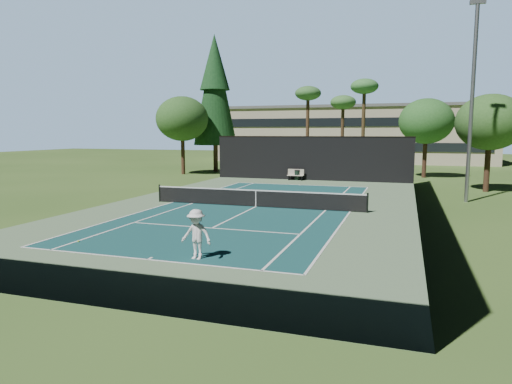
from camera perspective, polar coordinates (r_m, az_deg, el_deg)
ground at (r=26.85m, az=-0.02°, el=-1.88°), size 160.00×160.00×0.00m
apron_slab at (r=26.84m, az=-0.02°, el=-1.87°), size 18.00×32.00×0.01m
court_surface at (r=26.84m, az=-0.02°, el=-1.85°), size 10.97×23.77×0.01m
court_lines at (r=26.84m, az=-0.02°, el=-1.84°), size 11.07×23.87×0.01m
tennis_net at (r=26.76m, az=-0.02°, el=-0.70°), size 12.90×0.10×1.10m
fence at (r=26.66m, az=0.02°, el=2.40°), size 18.04×32.05×4.03m
player at (r=15.85m, az=-7.46°, el=-5.28°), size 1.17×0.74×1.74m
tennis_ball_a at (r=19.61m, az=-21.31°, el=-5.76°), size 0.08×0.08×0.08m
tennis_ball_b at (r=27.76m, az=1.42°, el=-1.51°), size 0.06×0.06×0.06m
tennis_ball_c at (r=29.75m, az=5.19°, el=-0.93°), size 0.07×0.07×0.07m
tennis_ball_d at (r=32.82m, az=-1.91°, el=-0.13°), size 0.06×0.06×0.06m
park_bench at (r=42.02m, az=4.98°, el=2.21°), size 1.50×0.45×1.02m
trash_bin at (r=42.15m, az=5.19°, el=2.14°), size 0.56×0.56×0.95m
pine_tree at (r=51.61m, az=-5.17°, el=13.19°), size 4.80×4.80×15.00m
palm_a at (r=50.37m, az=6.52°, el=11.76°), size 2.80×2.80×9.32m
palm_b at (r=51.70m, az=10.83°, el=10.64°), size 2.80×2.80×8.42m
palm_c at (r=48.54m, az=13.39°, el=12.26°), size 2.80×2.80×9.77m
decid_tree_a at (r=47.20m, az=20.51°, el=8.27°), size 5.12×5.12×7.62m
decid_tree_b at (r=37.60m, az=27.21°, el=7.74°), size 4.80×4.80×7.14m
decid_tree_c at (r=48.60m, az=-9.20°, el=9.01°), size 5.44×5.44×8.09m
campus_building at (r=71.62m, az=11.67°, el=7.16°), size 40.50×12.50×8.30m
light_pole at (r=31.45m, az=25.41°, el=10.58°), size 0.90×0.25×12.22m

